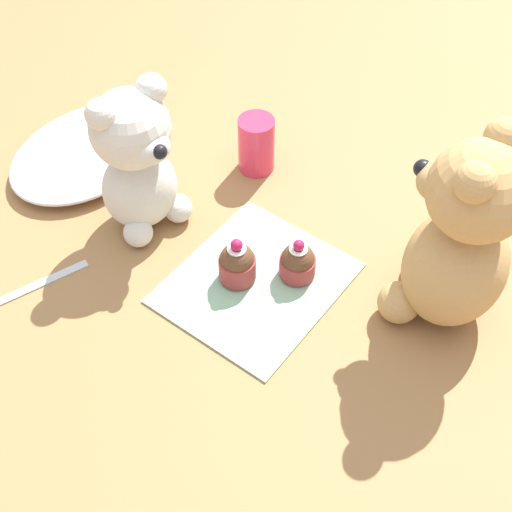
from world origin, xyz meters
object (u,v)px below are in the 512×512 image
at_px(cupcake_near_tan_bear, 298,262).
at_px(juice_glass, 256,144).
at_px(cupcake_near_cream_bear, 237,263).
at_px(teddy_bear_tan, 460,240).
at_px(teddy_bear_cream, 138,160).
at_px(teaspoon, 38,284).

relative_size(cupcake_near_tan_bear, juice_glass, 0.71).
height_order(cupcake_near_cream_bear, juice_glass, juice_glass).
relative_size(teddy_bear_tan, juice_glass, 3.08).
xyz_separation_m(cupcake_near_cream_bear, cupcake_near_tan_bear, (0.05, -0.06, -0.00)).
bearing_deg(teddy_bear_cream, cupcake_near_cream_bear, -82.09).
xyz_separation_m(cupcake_near_tan_bear, teaspoon, (-0.22, 0.26, -0.03)).
relative_size(teddy_bear_tan, teaspoon, 1.96).
height_order(juice_glass, teaspoon, juice_glass).
height_order(cupcake_near_tan_bear, juice_glass, juice_glass).
bearing_deg(teaspoon, cupcake_near_tan_bear, 149.99).
bearing_deg(teaspoon, juice_glass, -173.85).
bearing_deg(teddy_bear_tan, teddy_bear_cream, -78.18).
height_order(teddy_bear_tan, teaspoon, teddy_bear_tan).
distance_m(teddy_bear_cream, teaspoon, 0.21).
bearing_deg(juice_glass, teddy_bear_tan, -101.24).
xyz_separation_m(teddy_bear_cream, cupcake_near_cream_bear, (-0.01, -0.17, -0.08)).
xyz_separation_m(teddy_bear_tan, cupcake_near_tan_bear, (-0.07, 0.17, -0.10)).
xyz_separation_m(teddy_bear_cream, juice_glass, (0.18, -0.06, -0.07)).
relative_size(teddy_bear_tan, cupcake_near_tan_bear, 4.36).
relative_size(cupcake_near_cream_bear, teaspoon, 0.51).
distance_m(cupcake_near_tan_bear, teaspoon, 0.34).
distance_m(teddy_bear_cream, cupcake_near_cream_bear, 0.19).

